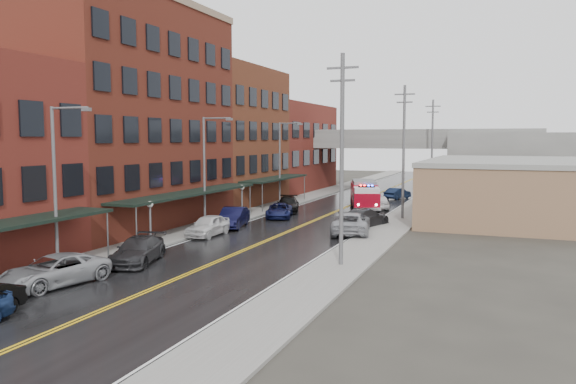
% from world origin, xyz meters
% --- Properties ---
extents(ground, '(220.00, 220.00, 0.00)m').
position_xyz_m(ground, '(0.00, 0.00, 0.00)').
color(ground, '#2D2B26').
rests_on(ground, ground).
extents(road, '(11.00, 160.00, 0.02)m').
position_xyz_m(road, '(0.00, 30.00, 0.01)').
color(road, black).
rests_on(road, ground).
extents(sidewalk_left, '(3.00, 160.00, 0.15)m').
position_xyz_m(sidewalk_left, '(-7.30, 30.00, 0.07)').
color(sidewalk_left, slate).
rests_on(sidewalk_left, ground).
extents(sidewalk_right, '(3.00, 160.00, 0.15)m').
position_xyz_m(sidewalk_right, '(7.30, 30.00, 0.07)').
color(sidewalk_right, slate).
rests_on(sidewalk_right, ground).
extents(curb_left, '(0.30, 160.00, 0.15)m').
position_xyz_m(curb_left, '(-5.65, 30.00, 0.07)').
color(curb_left, gray).
rests_on(curb_left, ground).
extents(curb_right, '(0.30, 160.00, 0.15)m').
position_xyz_m(curb_right, '(5.65, 30.00, 0.07)').
color(curb_right, gray).
rests_on(curb_right, ground).
extents(brick_building_b, '(9.00, 20.00, 18.00)m').
position_xyz_m(brick_building_b, '(-13.30, 23.00, 9.00)').
color(brick_building_b, '#5C2718').
rests_on(brick_building_b, ground).
extents(brick_building_c, '(9.00, 15.00, 15.00)m').
position_xyz_m(brick_building_c, '(-13.30, 40.50, 7.50)').
color(brick_building_c, '#5B2C1B').
rests_on(brick_building_c, ground).
extents(brick_building_far, '(9.00, 20.00, 12.00)m').
position_xyz_m(brick_building_far, '(-13.30, 58.00, 6.00)').
color(brick_building_far, maroon).
rests_on(brick_building_far, ground).
extents(tan_building, '(14.00, 22.00, 5.00)m').
position_xyz_m(tan_building, '(16.00, 40.00, 2.50)').
color(tan_building, '#946F4F').
rests_on(tan_building, ground).
extents(right_far_block, '(18.00, 30.00, 8.00)m').
position_xyz_m(right_far_block, '(18.00, 70.00, 4.00)').
color(right_far_block, slate).
rests_on(right_far_block, ground).
extents(awning_1, '(2.60, 18.00, 3.09)m').
position_xyz_m(awning_1, '(-7.49, 23.00, 2.99)').
color(awning_1, black).
rests_on(awning_1, ground).
extents(awning_2, '(2.60, 13.00, 3.09)m').
position_xyz_m(awning_2, '(-7.49, 40.50, 2.99)').
color(awning_2, black).
rests_on(awning_2, ground).
extents(globe_lamp_1, '(0.44, 0.44, 3.12)m').
position_xyz_m(globe_lamp_1, '(-6.40, 16.00, 2.31)').
color(globe_lamp_1, '#59595B').
rests_on(globe_lamp_1, ground).
extents(globe_lamp_2, '(0.44, 0.44, 3.12)m').
position_xyz_m(globe_lamp_2, '(-6.40, 30.00, 2.31)').
color(globe_lamp_2, '#59595B').
rests_on(globe_lamp_2, ground).
extents(street_lamp_0, '(2.64, 0.22, 9.00)m').
position_xyz_m(street_lamp_0, '(-6.55, 8.00, 5.19)').
color(street_lamp_0, '#59595B').
rests_on(street_lamp_0, ground).
extents(street_lamp_1, '(2.64, 0.22, 9.00)m').
position_xyz_m(street_lamp_1, '(-6.55, 24.00, 5.19)').
color(street_lamp_1, '#59595B').
rests_on(street_lamp_1, ground).
extents(street_lamp_2, '(2.64, 0.22, 9.00)m').
position_xyz_m(street_lamp_2, '(-6.55, 40.00, 5.19)').
color(street_lamp_2, '#59595B').
rests_on(street_lamp_2, ground).
extents(utility_pole_0, '(1.80, 0.24, 12.00)m').
position_xyz_m(utility_pole_0, '(7.20, 15.00, 6.31)').
color(utility_pole_0, '#59595B').
rests_on(utility_pole_0, ground).
extents(utility_pole_1, '(1.80, 0.24, 12.00)m').
position_xyz_m(utility_pole_1, '(7.20, 35.00, 6.31)').
color(utility_pole_1, '#59595B').
rests_on(utility_pole_1, ground).
extents(utility_pole_2, '(1.80, 0.24, 12.00)m').
position_xyz_m(utility_pole_2, '(7.20, 55.00, 6.31)').
color(utility_pole_2, '#59595B').
rests_on(utility_pole_2, ground).
extents(overpass, '(40.00, 10.00, 7.50)m').
position_xyz_m(overpass, '(0.00, 62.00, 5.99)').
color(overpass, slate).
rests_on(overpass, ground).
extents(fire_truck, '(5.00, 8.39, 2.92)m').
position_xyz_m(fire_truck, '(2.24, 40.99, 1.58)').
color(fire_truck, maroon).
rests_on(fire_truck, ground).
extents(parked_car_left_2, '(3.65, 5.91, 1.53)m').
position_xyz_m(parked_car_left_2, '(-4.91, 5.80, 0.76)').
color(parked_car_left_2, '#929499').
rests_on(parked_car_left_2, ground).
extents(parked_car_left_3, '(3.49, 5.61, 1.52)m').
position_xyz_m(parked_car_left_3, '(-4.17, 11.58, 0.76)').
color(parked_car_left_3, '#272729').
rests_on(parked_car_left_3, ground).
extents(parked_car_left_4, '(1.96, 4.68, 1.58)m').
position_xyz_m(parked_car_left_4, '(-4.92, 21.20, 0.79)').
color(parked_car_left_4, silver).
rests_on(parked_car_left_4, ground).
extents(parked_car_left_5, '(2.86, 5.31, 1.66)m').
position_xyz_m(parked_car_left_5, '(-5.00, 25.47, 0.83)').
color(parked_car_left_5, black).
rests_on(parked_car_left_5, ground).
extents(parked_car_left_6, '(3.54, 5.24, 1.33)m').
position_xyz_m(parked_car_left_6, '(-3.60, 32.05, 0.67)').
color(parked_car_left_6, '#121846').
rests_on(parked_car_left_6, ground).
extents(parked_car_left_7, '(3.66, 5.63, 1.52)m').
position_xyz_m(parked_car_left_7, '(-4.39, 36.21, 0.76)').
color(parked_car_left_7, black).
rests_on(parked_car_left_7, ground).
extents(parked_car_right_0, '(3.98, 6.48, 1.68)m').
position_xyz_m(parked_car_right_0, '(4.85, 25.95, 0.84)').
color(parked_car_right_0, gray).
rests_on(parked_car_right_0, ground).
extents(parked_car_right_1, '(3.67, 5.73, 1.55)m').
position_xyz_m(parked_car_right_1, '(5.00, 29.80, 0.77)').
color(parked_car_right_1, '#2A2A2C').
rests_on(parked_car_right_1, ground).
extents(parked_car_right_2, '(3.08, 4.73, 1.50)m').
position_xyz_m(parked_car_right_2, '(3.61, 41.91, 0.75)').
color(parked_car_right_2, white).
rests_on(parked_car_right_2, ground).
extents(parked_car_right_3, '(2.78, 4.39, 1.37)m').
position_xyz_m(parked_car_right_3, '(3.60, 52.20, 0.68)').
color(parked_car_right_3, black).
rests_on(parked_car_right_3, ground).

